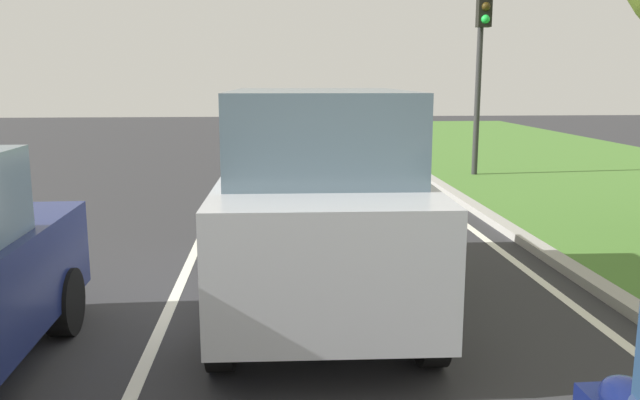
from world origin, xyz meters
The scene contains 6 objects.
ground_plane centered at (0.00, 14.00, 0.00)m, with size 60.00×60.00×0.00m, color #2D2D30.
lane_line_center centered at (-0.70, 14.00, 0.00)m, with size 0.12×32.00×0.01m, color silver.
lane_line_right_edge centered at (3.60, 14.00, 0.00)m, with size 0.12×32.00×0.01m, color silver.
curb_right centered at (4.10, 14.00, 0.06)m, with size 0.24×48.00×0.12m, color #9E9B93.
car_suv_ahead centered at (0.88, 9.31, 1.17)m, with size 2.06×4.54×2.28m.
traffic_light_near_right centered at (5.37, 18.11, 3.20)m, with size 0.32×0.50×4.76m.
Camera 1 is at (0.41, 2.71, 2.40)m, focal length 36.38 mm.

